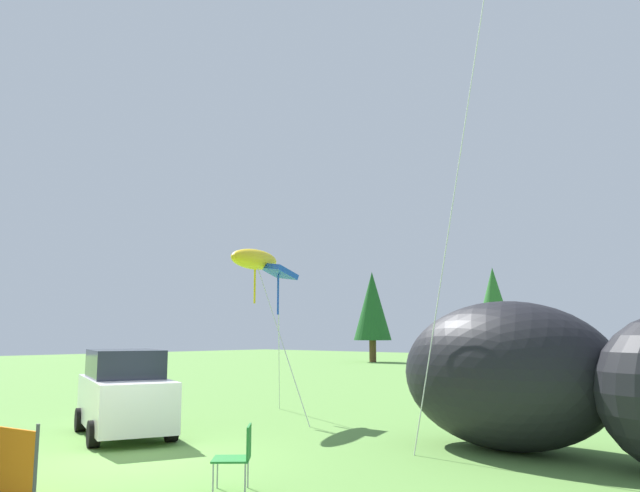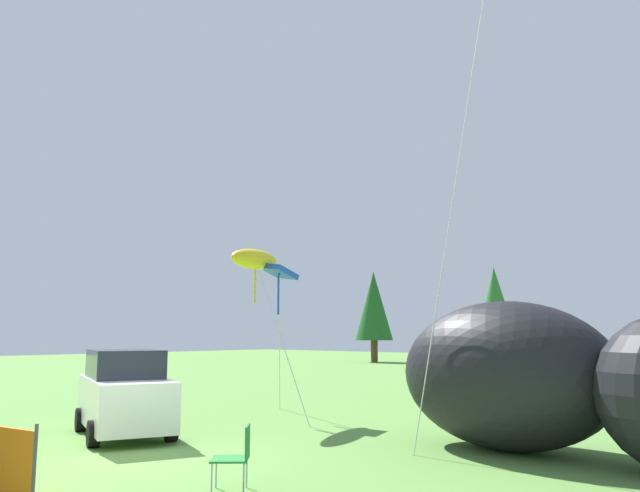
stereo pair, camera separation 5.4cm
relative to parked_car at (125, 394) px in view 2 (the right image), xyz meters
The scene contains 8 objects.
ground_plane 3.14m from the parked_car, 27.92° to the right, with size 120.00×120.00×0.00m, color #609342.
parked_car is the anchor object (origin of this frame).
folding_chair 6.16m from the parked_car, 15.24° to the right, with size 0.78×0.78×0.97m.
inflatable_cat 9.43m from the parked_car, 26.33° to the left, with size 7.04×3.39×3.04m.
kite_yellow_hero 5.59m from the parked_car, 93.46° to the left, with size 3.42×3.02×4.95m.
kite_blue_box 5.98m from the parked_car, 90.48° to the left, with size 1.54×1.61×4.50m.
horizon_tree_east 35.04m from the parked_car, 102.18° to the left, with size 3.00×3.00×7.17m.
horizon_tree_northeast 39.67m from the parked_car, 118.44° to the left, with size 3.21×3.21×7.65m.
Camera 2 is at (10.77, -6.68, 2.35)m, focal length 35.00 mm.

